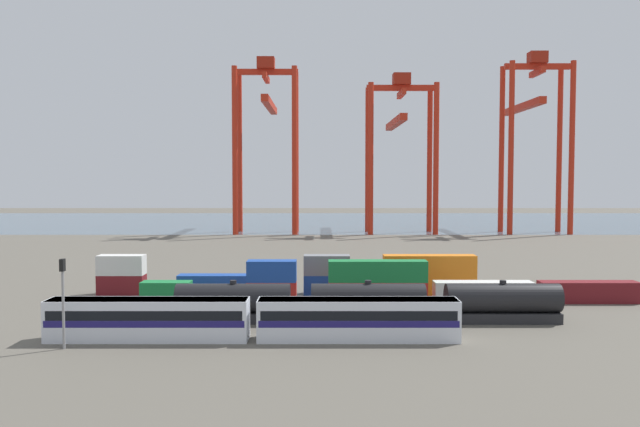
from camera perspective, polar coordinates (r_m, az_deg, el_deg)
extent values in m
plane|color=#5B564C|center=(124.31, 5.51, -3.94)|extent=(420.00, 420.00, 0.00)
cube|color=#475B6B|center=(229.10, 2.91, -0.71)|extent=(400.00, 110.00, 0.01)
cube|color=silver|center=(63.20, -15.23, -9.13)|extent=(18.92, 3.10, 3.90)
cube|color=navy|center=(63.22, -15.23, -9.22)|extent=(18.54, 3.14, 0.64)
cube|color=black|center=(63.06, -15.24, -8.52)|extent=(18.16, 3.13, 0.90)
cube|color=slate|center=(62.85, -15.26, -7.55)|extent=(18.73, 2.85, 0.36)
cube|color=silver|center=(61.18, 3.25, -9.43)|extent=(18.92, 3.10, 3.90)
cube|color=navy|center=(61.20, 3.25, -9.52)|extent=(18.54, 3.14, 0.64)
cube|color=black|center=(61.04, 3.26, -8.80)|extent=(18.16, 3.13, 0.90)
cube|color=slate|center=(60.82, 3.26, -7.80)|extent=(18.73, 2.85, 0.36)
cube|color=#232326|center=(69.31, -7.88, -9.15)|extent=(12.05, 2.50, 1.10)
cylinder|color=black|center=(68.90, -7.89, -7.47)|extent=(12.05, 3.03, 3.03)
cylinder|color=black|center=(68.61, -7.90, -6.08)|extent=(0.70, 0.70, 0.36)
cube|color=#232326|center=(68.88, 4.15, -9.20)|extent=(12.05, 2.50, 1.10)
cylinder|color=black|center=(68.47, 4.15, -7.51)|extent=(12.05, 3.03, 3.03)
cylinder|color=black|center=(68.18, 4.16, -6.12)|extent=(0.70, 0.70, 0.36)
cube|color=#232326|center=(71.38, 15.81, -8.88)|extent=(12.05, 2.50, 1.10)
cylinder|color=black|center=(70.99, 15.83, -7.25)|extent=(12.05, 3.03, 3.03)
cylinder|color=black|center=(70.70, 15.86, -5.89)|extent=(0.70, 0.70, 0.36)
cylinder|color=gray|center=(62.00, -22.09, -7.53)|extent=(0.24, 0.24, 8.06)
cube|color=black|center=(61.46, -22.16, -4.29)|extent=(0.36, 0.60, 1.10)
cube|color=#197538|center=(81.49, -13.70, -6.82)|extent=(6.04, 2.44, 2.60)
cube|color=#AD211C|center=(79.47, -4.47, -6.99)|extent=(6.04, 2.44, 2.60)
cube|color=#1C4299|center=(79.06, -4.48, -5.14)|extent=(6.04, 2.44, 2.60)
cube|color=#AD211C|center=(79.57, 4.99, -6.98)|extent=(12.10, 2.44, 2.60)
cube|color=#197538|center=(79.15, 5.00, -5.13)|extent=(12.10, 2.44, 2.60)
cube|color=silver|center=(81.76, 14.19, -6.79)|extent=(12.10, 2.44, 2.60)
cube|color=maroon|center=(85.90, 22.69, -6.46)|extent=(12.10, 2.44, 2.60)
cube|color=maroon|center=(88.69, -17.43, -6.07)|extent=(6.04, 2.44, 2.60)
cube|color=silver|center=(88.32, -17.46, -4.40)|extent=(6.04, 2.44, 2.60)
cube|color=#1C4299|center=(85.68, -8.70, -6.28)|extent=(12.10, 2.44, 2.60)
cube|color=#1C4299|center=(84.74, 0.45, -6.35)|extent=(6.04, 2.44, 2.60)
cube|color=slate|center=(84.35, 0.45, -4.61)|extent=(6.04, 2.44, 2.60)
cube|color=orange|center=(85.96, 9.56, -6.26)|extent=(12.10, 2.44, 2.60)
cube|color=orange|center=(85.57, 9.58, -4.54)|extent=(12.10, 2.44, 2.60)
cylinder|color=red|center=(175.86, -7.76, 5.57)|extent=(1.50, 1.50, 45.73)
cylinder|color=red|center=(174.47, -2.44, 5.61)|extent=(1.50, 1.50, 45.73)
cylinder|color=red|center=(185.91, -7.35, 5.44)|extent=(1.50, 1.50, 45.73)
cylinder|color=red|center=(184.59, -2.31, 5.48)|extent=(1.50, 1.50, 45.73)
cube|color=red|center=(182.30, -5.00, 12.47)|extent=(17.86, 1.20, 1.60)
cube|color=red|center=(182.04, -5.00, 11.98)|extent=(1.20, 11.74, 1.60)
cube|color=red|center=(193.79, -4.67, 9.61)|extent=(2.00, 36.35, 2.00)
cube|color=maroon|center=(182.70, -5.01, 13.22)|extent=(4.80, 4.00, 3.20)
cylinder|color=red|center=(174.76, 4.39, 4.88)|extent=(1.50, 1.50, 41.32)
cylinder|color=red|center=(177.05, 10.16, 4.82)|extent=(1.50, 1.50, 41.32)
cylinder|color=red|center=(184.93, 4.14, 4.78)|extent=(1.50, 1.50, 41.32)
cylinder|color=red|center=(187.10, 9.60, 4.73)|extent=(1.50, 1.50, 41.32)
cube|color=red|center=(182.42, 7.13, 11.06)|extent=(19.41, 1.20, 1.60)
cube|color=red|center=(182.21, 7.12, 10.56)|extent=(1.20, 11.81, 1.60)
cube|color=red|center=(194.64, 6.61, 8.05)|extent=(2.00, 38.12, 2.00)
cube|color=maroon|center=(182.77, 7.13, 11.80)|extent=(4.80, 4.00, 3.20)
cylinder|color=red|center=(182.51, 16.52, 5.62)|extent=(1.50, 1.50, 47.23)
cylinder|color=red|center=(187.93, 21.40, 5.45)|extent=(1.50, 1.50, 47.23)
cylinder|color=red|center=(191.19, 15.74, 5.51)|extent=(1.50, 1.50, 47.23)
cylinder|color=red|center=(196.36, 20.42, 5.36)|extent=(1.50, 1.50, 47.23)
cube|color=red|center=(191.70, 18.67, 12.32)|extent=(18.19, 1.20, 1.60)
cube|color=red|center=(191.45, 18.66, 11.84)|extent=(1.20, 10.64, 1.60)
cube|color=red|center=(201.79, 17.49, 9.05)|extent=(2.00, 34.60, 2.00)
cube|color=maroon|center=(192.10, 18.68, 13.02)|extent=(4.80, 4.00, 3.20)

